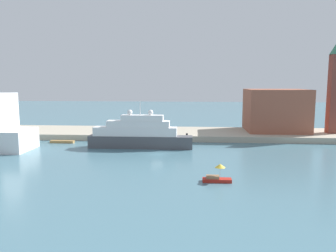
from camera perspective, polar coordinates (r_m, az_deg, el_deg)
The scene contains 10 objects.
ground at distance 75.09m, azimuth -1.91°, elevation -4.92°, with size 400.00×400.00×0.00m, color slate.
quay_dock at distance 100.03m, azimuth -0.31°, elevation -1.29°, with size 110.00×19.27×1.62m, color #ADA38E.
large_yacht at distance 82.34m, azimuth -5.01°, elevation -1.48°, with size 25.64×3.57×11.71m.
small_motorboat at distance 55.52m, azimuth 8.39°, elevation -8.48°, with size 4.72×1.72×3.02m.
work_barge at distance 93.65m, azimuth -17.66°, elevation -2.57°, with size 6.35×1.51×0.62m, color olive.
harbor_building at distance 104.53m, azimuth 17.97°, elevation 2.60°, with size 17.32×15.69×12.41m, color #93513D.
bell_tower at distance 105.72m, azimuth 26.67°, elevation 6.35°, with size 3.90×3.90×25.72m.
parked_car at distance 97.20m, azimuth -9.24°, elevation -0.81°, with size 4.25×1.68×1.38m.
person_figure at distance 96.88m, azimuth -6.15°, elevation -0.65°, with size 0.36×0.36×1.77m.
mooring_bollard at distance 91.21m, azimuth 3.26°, elevation -1.46°, with size 0.54×0.54×0.62m, color black.
Camera 1 is at (8.11, -72.85, 16.30)m, focal length 35.57 mm.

